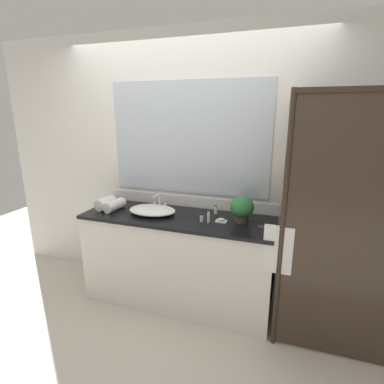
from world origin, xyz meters
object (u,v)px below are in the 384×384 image
at_px(sink_basin, 152,210).
at_px(rolled_towel_middle, 115,205).
at_px(faucet, 159,203).
at_px(soap_dish, 221,220).
at_px(amenity_bottle_shampoo, 216,210).
at_px(rolled_towel_near_edge, 106,203).
at_px(amenity_bottle_lotion, 208,218).
at_px(amenity_bottle_conditioner, 202,218).
at_px(potted_plant, 242,208).

relative_size(sink_basin, rolled_towel_middle, 1.93).
relative_size(faucet, soap_dish, 1.70).
bearing_deg(amenity_bottle_shampoo, rolled_towel_near_edge, -169.21).
bearing_deg(faucet, amenity_bottle_shampoo, 3.03).
bearing_deg(amenity_bottle_shampoo, amenity_bottle_lotion, -90.51).
relative_size(amenity_bottle_lotion, amenity_bottle_conditioner, 1.32).
distance_m(potted_plant, amenity_bottle_lotion, 0.31).
xyz_separation_m(sink_basin, faucet, (0.00, 0.16, 0.02)).
bearing_deg(amenity_bottle_lotion, sink_basin, 174.67).
height_order(soap_dish, rolled_towel_middle, rolled_towel_middle).
xyz_separation_m(amenity_bottle_lotion, amenity_bottle_conditioner, (-0.06, 0.01, -0.01)).
xyz_separation_m(faucet, amenity_bottle_lotion, (0.57, -0.22, -0.01)).
xyz_separation_m(faucet, soap_dish, (0.68, -0.16, -0.04)).
height_order(potted_plant, amenity_bottle_conditioner, potted_plant).
height_order(sink_basin, amenity_bottle_shampoo, amenity_bottle_shampoo).
xyz_separation_m(amenity_bottle_shampoo, rolled_towel_near_edge, (-1.08, -0.21, 0.02)).
xyz_separation_m(potted_plant, rolled_towel_near_edge, (-1.36, -0.07, -0.07)).
xyz_separation_m(potted_plant, amenity_bottle_shampoo, (-0.27, 0.14, -0.09)).
distance_m(amenity_bottle_conditioner, rolled_towel_middle, 0.91).
height_order(potted_plant, rolled_towel_near_edge, potted_plant).
distance_m(faucet, rolled_towel_near_edge, 0.54).
relative_size(soap_dish, rolled_towel_middle, 0.42).
relative_size(amenity_bottle_shampoo, rolled_towel_middle, 0.36).
bearing_deg(rolled_towel_middle, soap_dish, 1.18).
height_order(amenity_bottle_lotion, amenity_bottle_conditioner, amenity_bottle_lotion).
xyz_separation_m(potted_plant, soap_dish, (-0.17, -0.06, -0.12)).
relative_size(potted_plant, amenity_bottle_conditioner, 3.09).
bearing_deg(soap_dish, sink_basin, 179.91).
bearing_deg(sink_basin, potted_plant, 3.76).
height_order(soap_dish, amenity_bottle_shampoo, amenity_bottle_shampoo).
height_order(soap_dish, rolled_towel_near_edge, rolled_towel_near_edge).
bearing_deg(amenity_bottle_lotion, rolled_towel_near_edge, 177.86).
distance_m(sink_basin, rolled_towel_middle, 0.40).
relative_size(faucet, amenity_bottle_lotion, 1.70).
bearing_deg(potted_plant, amenity_bottle_lotion, -158.15).
bearing_deg(soap_dish, amenity_bottle_shampoo, 117.63).
bearing_deg(faucet, soap_dish, -13.59).
bearing_deg(soap_dish, amenity_bottle_lotion, -153.22).
bearing_deg(amenity_bottle_shampoo, faucet, -176.97).
xyz_separation_m(sink_basin, amenity_bottle_shampoo, (0.58, 0.19, 0.01)).
bearing_deg(amenity_bottle_conditioner, sink_basin, 174.62).
relative_size(faucet, amenity_bottle_conditioner, 2.24).
xyz_separation_m(sink_basin, soap_dish, (0.68, -0.00, -0.02)).
xyz_separation_m(potted_plant, rolled_towel_middle, (-1.25, -0.08, -0.08)).
height_order(potted_plant, amenity_bottle_shampoo, potted_plant).
distance_m(amenity_bottle_lotion, rolled_towel_near_edge, 1.08).
bearing_deg(potted_plant, rolled_towel_middle, -176.37).
distance_m(amenity_bottle_lotion, rolled_towel_middle, 0.97).
height_order(amenity_bottle_shampoo, rolled_towel_middle, rolled_towel_middle).
xyz_separation_m(potted_plant, amenity_bottle_lotion, (-0.27, -0.11, -0.08)).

